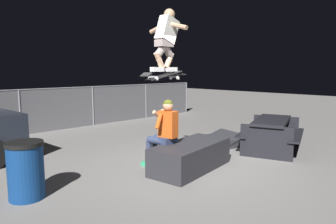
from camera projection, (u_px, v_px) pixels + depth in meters
The scene contains 9 objects.
ground_plane at pixel (186, 168), 5.97m from camera, with size 40.00×40.00×0.00m, color slate.
ledge_box_main at pixel (191, 156), 5.85m from camera, with size 1.76×0.77×0.51m, color #28282D.
person_sitting_on_ledge at pixel (163, 130), 5.83m from camera, with size 0.60×0.78×1.35m.
skateboard at pixel (164, 76), 5.54m from camera, with size 1.03×0.25×0.17m.
skater_airborne at pixel (166, 37), 5.48m from camera, with size 0.62×0.89×1.12m.
kicker_ramp at pixel (216, 143), 7.76m from camera, with size 1.40×1.28×0.40m.
picnic_table_back at pixel (271, 130), 7.20m from camera, with size 2.05×1.83×0.75m.
trash_bin at pixel (26, 170), 4.50m from camera, with size 0.54×0.54×0.86m.
fence_back at pixel (60, 107), 9.70m from camera, with size 12.05×0.05×1.35m.
Camera 1 is at (-4.31, -3.86, 1.89)m, focal length 32.71 mm.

